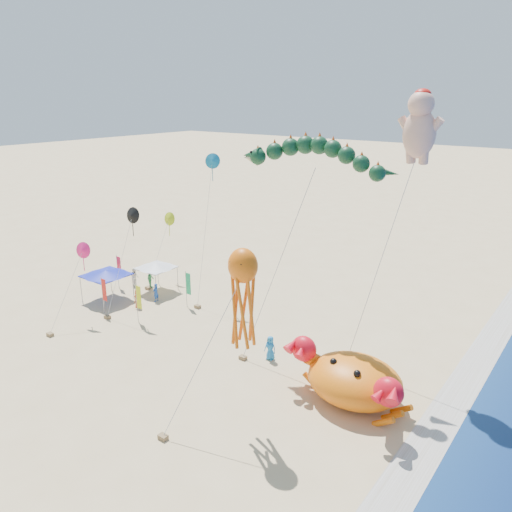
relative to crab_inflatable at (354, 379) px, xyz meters
The scene contains 11 objects.
ground 7.39m from the crab_inflatable, behind, with size 320.00×320.00×0.00m, color #D1B784.
foam_strip 5.10m from the crab_inflatable, ahead, with size 320.00×320.00×0.00m, color silver.
crab_inflatable is the anchor object (origin of this frame).
dragon_kite 13.44m from the crab_inflatable, 145.89° to the left, with size 9.92×5.38×14.43m.
cherub_kite 15.48m from the crab_inflatable, 88.99° to the left, with size 3.57×4.18×17.59m.
octopus_kite 8.99m from the crab_inflatable, 129.67° to the right, with size 3.33×4.90×9.93m.
canopy_blue 24.35m from the crab_inflatable, behind, with size 3.71×3.71×2.71m.
canopy_white 22.87m from the crab_inflatable, 166.95° to the left, with size 3.19×3.19×2.71m.
feather_flags 20.90m from the crab_inflatable, behind, with size 8.79×5.14×3.20m.
beachgoers 20.59m from the crab_inflatable, 169.43° to the left, with size 19.14×5.22×1.89m.
small_kites 22.00m from the crab_inflatable, behind, with size 7.91×14.12×12.61m.
Camera 1 is at (17.77, -24.53, 17.25)m, focal length 35.00 mm.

